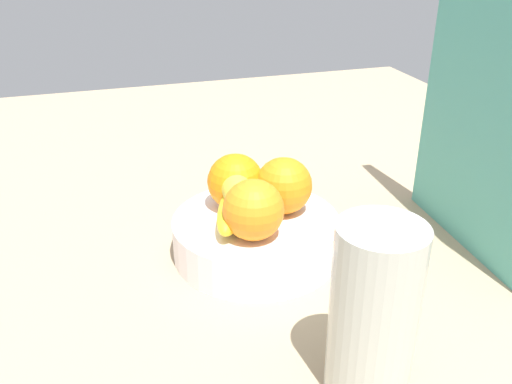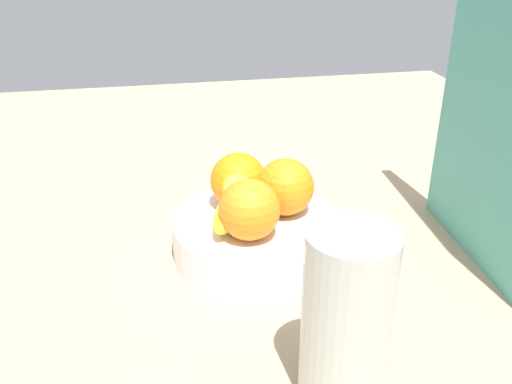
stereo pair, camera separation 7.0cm
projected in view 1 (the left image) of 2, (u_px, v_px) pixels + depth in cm
name	position (u px, v px, depth cm)	size (l,w,h in cm)	color
ground_plane	(266.00, 263.00, 77.24)	(180.00, 140.00, 3.00)	tan
fruit_bowl	(256.00, 236.00, 75.54)	(22.37, 22.37, 5.38)	white
orange_front_left	(284.00, 186.00, 74.66)	(7.68, 7.68, 7.68)	orange
orange_front_right	(235.00, 182.00, 75.80)	(7.68, 7.68, 7.68)	orange
orange_center	(253.00, 210.00, 68.50)	(7.68, 7.68, 7.68)	orange
banana_bunch	(236.00, 194.00, 73.97)	(17.30, 10.90, 6.20)	yellow
cutting_board	(488.00, 122.00, 71.34)	(28.00, 1.80, 36.00)	teal
thermos_tumbler	(374.00, 312.00, 51.17)	(8.23, 8.23, 17.91)	beige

